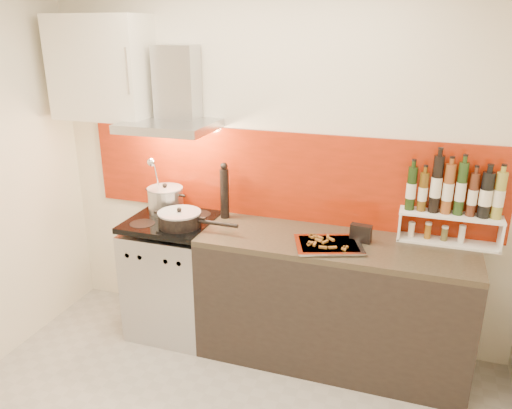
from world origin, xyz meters
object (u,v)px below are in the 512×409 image
(pepper_mill, at_px, (224,191))
(baking_tray, at_px, (328,245))
(stock_pot, at_px, (166,200))
(saute_pan, at_px, (181,219))
(range_stove, at_px, (175,277))
(counter, at_px, (332,302))

(pepper_mill, relative_size, baking_tray, 0.83)
(stock_pot, relative_size, saute_pan, 0.45)
(pepper_mill, distance_m, baking_tray, 0.88)
(pepper_mill, bearing_deg, saute_pan, -128.19)
(range_stove, bearing_deg, saute_pan, -37.50)
(range_stove, xyz_separation_m, stock_pot, (-0.10, 0.12, 0.57))
(range_stove, xyz_separation_m, saute_pan, (0.13, -0.10, 0.52))
(stock_pot, xyz_separation_m, baking_tray, (1.27, -0.22, -0.09))
(stock_pot, xyz_separation_m, saute_pan, (0.23, -0.22, -0.04))
(stock_pot, height_order, saute_pan, stock_pot)
(counter, height_order, stock_pot, stock_pot)
(pepper_mill, bearing_deg, stock_pot, -172.76)
(range_stove, bearing_deg, counter, 0.23)
(baking_tray, bearing_deg, stock_pot, 170.24)
(stock_pot, bearing_deg, counter, -5.15)
(counter, relative_size, saute_pan, 3.07)
(range_stove, relative_size, pepper_mill, 2.18)
(saute_pan, bearing_deg, counter, 5.59)
(saute_pan, distance_m, baking_tray, 1.04)
(saute_pan, distance_m, pepper_mill, 0.38)
(stock_pot, bearing_deg, saute_pan, -43.62)
(pepper_mill, height_order, baking_tray, pepper_mill)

